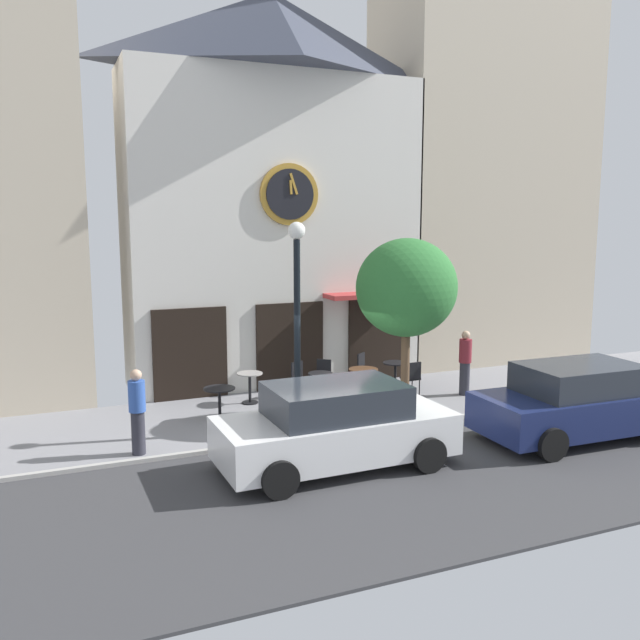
% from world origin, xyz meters
% --- Properties ---
extents(ground_plane, '(27.84, 9.58, 0.13)m').
position_xyz_m(ground_plane, '(0.00, -0.61, -0.02)').
color(ground_plane, gray).
extents(clock_building, '(7.99, 3.59, 10.37)m').
position_xyz_m(clock_building, '(0.61, 5.32, 5.36)').
color(clock_building, silver).
rests_on(clock_building, ground_plane).
extents(neighbor_building_right, '(6.60, 3.46, 14.50)m').
position_xyz_m(neighbor_building_right, '(7.85, 5.89, 7.25)').
color(neighbor_building_right, beige).
rests_on(neighbor_building_right, ground_plane).
extents(street_lamp, '(0.36, 0.36, 4.43)m').
position_xyz_m(street_lamp, '(-0.49, 0.73, 2.25)').
color(street_lamp, black).
rests_on(street_lamp, ground_plane).
extents(street_tree, '(2.33, 2.10, 4.07)m').
position_xyz_m(street_tree, '(2.13, 0.71, 2.95)').
color(street_tree, brown).
rests_on(street_tree, ground_plane).
extents(cafe_table_center, '(0.71, 0.71, 0.76)m').
position_xyz_m(cafe_table_center, '(-1.88, 1.99, 0.54)').
color(cafe_table_center, black).
rests_on(cafe_table_center, ground_plane).
extents(cafe_table_near_curb, '(0.63, 0.63, 0.76)m').
position_xyz_m(cafe_table_near_curb, '(-0.83, 3.12, 0.51)').
color(cafe_table_near_curb, black).
rests_on(cafe_table_near_curb, ground_plane).
extents(cafe_table_center_right, '(0.61, 0.61, 0.76)m').
position_xyz_m(cafe_table_center_right, '(0.76, 2.42, 0.50)').
color(cafe_table_center_right, black).
rests_on(cafe_table_center_right, ground_plane).
extents(cafe_table_rightmost, '(0.74, 0.74, 0.76)m').
position_xyz_m(cafe_table_rightmost, '(1.94, 2.44, 0.55)').
color(cafe_table_rightmost, black).
rests_on(cafe_table_rightmost, ground_plane).
extents(cafe_table_leftmost, '(0.66, 0.66, 0.73)m').
position_xyz_m(cafe_table_leftmost, '(3.13, 2.93, 0.50)').
color(cafe_table_leftmost, black).
rests_on(cafe_table_leftmost, ground_plane).
extents(cafe_chair_by_entrance, '(0.56, 0.56, 0.90)m').
position_xyz_m(cafe_chair_by_entrance, '(2.52, 3.53, 0.53)').
color(cafe_chair_by_entrance, black).
rests_on(cafe_chair_by_entrance, ground_plane).
extents(cafe_chair_facing_street, '(0.56, 0.56, 0.90)m').
position_xyz_m(cafe_chair_facing_street, '(1.16, 3.20, 0.53)').
color(cafe_chair_facing_street, black).
rests_on(cafe_chair_facing_street, ground_plane).
extents(cafe_chair_near_lamp, '(0.53, 0.53, 0.90)m').
position_xyz_m(cafe_chair_near_lamp, '(0.51, 3.18, 0.53)').
color(cafe_chair_near_lamp, black).
rests_on(cafe_chair_near_lamp, ground_plane).
extents(cafe_chair_under_awning, '(0.55, 0.55, 0.90)m').
position_xyz_m(cafe_chair_under_awning, '(1.62, 1.72, 0.53)').
color(cafe_chair_under_awning, black).
rests_on(cafe_chair_under_awning, ground_plane).
extents(cafe_chair_outer, '(0.42, 0.42, 0.90)m').
position_xyz_m(cafe_chair_outer, '(0.87, 1.58, 0.53)').
color(cafe_chair_outer, black).
rests_on(cafe_chair_outer, ground_plane).
extents(cafe_chair_facing_wall, '(0.41, 0.41, 0.90)m').
position_xyz_m(cafe_chair_facing_wall, '(3.18, 2.13, 0.53)').
color(cafe_chair_facing_wall, black).
rests_on(cafe_chair_facing_wall, ground_plane).
extents(pedestrian_blue, '(0.37, 0.37, 1.67)m').
position_xyz_m(pedestrian_blue, '(-3.86, 0.50, 0.86)').
color(pedestrian_blue, '#2D2D38').
rests_on(pedestrian_blue, ground_plane).
extents(pedestrian_maroon, '(0.42, 0.42, 1.67)m').
position_xyz_m(pedestrian_maroon, '(4.50, 1.74, 0.86)').
color(pedestrian_maroon, '#2D2D38').
rests_on(pedestrian_maroon, ground_plane).
extents(parked_car_white, '(4.32, 2.06, 1.55)m').
position_xyz_m(parked_car_white, '(-0.64, -1.59, 0.76)').
color(parked_car_white, white).
rests_on(parked_car_white, ground_plane).
extents(parked_car_navy, '(4.35, 2.12, 1.55)m').
position_xyz_m(parked_car_navy, '(4.66, -2.03, 0.76)').
color(parked_car_navy, navy).
rests_on(parked_car_navy, ground_plane).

